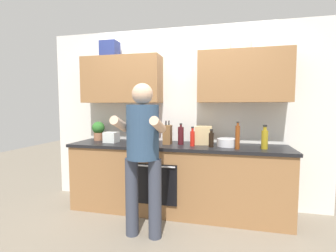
{
  "coord_description": "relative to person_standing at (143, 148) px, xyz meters",
  "views": [
    {
      "loc": [
        0.62,
        -3.09,
        1.4
      ],
      "look_at": [
        -0.09,
        -0.1,
        1.15
      ],
      "focal_mm": 26.01,
      "sensor_mm": 36.0,
      "label": 1
    }
  ],
  "objects": [
    {
      "name": "back_wall_unit",
      "position": [
        0.22,
        0.97,
        0.53
      ],
      "size": [
        4.0,
        0.38,
        2.5
      ],
      "color": "silver",
      "rests_on": "ground"
    },
    {
      "name": "knife_block",
      "position": [
        0.1,
        0.71,
        0.06
      ],
      "size": [
        0.1,
        0.14,
        0.31
      ],
      "color": "brown",
      "rests_on": "counter"
    },
    {
      "name": "ground_plane",
      "position": [
        0.22,
        0.7,
        -0.97
      ],
      "size": [
        12.0,
        12.0,
        0.0
      ],
      "primitive_type": "plane",
      "color": "#756B5B"
    },
    {
      "name": "grocery_bag_bread",
      "position": [
        0.56,
        0.8,
        0.05
      ],
      "size": [
        0.24,
        0.22,
        0.24
      ],
      "primitive_type": "cube",
      "rotation": [
        0.0,
        0.0,
        0.1
      ],
      "color": "tan",
      "rests_on": "counter"
    },
    {
      "name": "bottle_vinegar",
      "position": [
        0.98,
        0.53,
        0.08
      ],
      "size": [
        0.05,
        0.05,
        0.32
      ],
      "color": "brown",
      "rests_on": "counter"
    },
    {
      "name": "bottle_hotsauce",
      "position": [
        0.44,
        0.62,
        0.04
      ],
      "size": [
        0.06,
        0.06,
        0.24
      ],
      "color": "red",
      "rests_on": "counter"
    },
    {
      "name": "person_standing",
      "position": [
        0.0,
        0.0,
        0.0
      ],
      "size": [
        0.49,
        0.45,
        1.64
      ],
      "color": "#383D4C",
      "rests_on": "ground"
    },
    {
      "name": "bottle_oil",
      "position": [
        1.29,
        0.61,
        0.05
      ],
      "size": [
        0.08,
        0.08,
        0.28
      ],
      "color": "olive",
      "rests_on": "counter"
    },
    {
      "name": "cup_tea",
      "position": [
        -0.47,
        0.79,
        -0.03
      ],
      "size": [
        0.07,
        0.07,
        0.08
      ],
      "primitive_type": "cylinder",
      "color": "#33598C",
      "rests_on": "counter"
    },
    {
      "name": "counter",
      "position": [
        0.22,
        0.7,
        -0.52
      ],
      "size": [
        2.84,
        0.67,
        0.9
      ],
      "color": "olive",
      "rests_on": "ground"
    },
    {
      "name": "potted_herb",
      "position": [
        -0.97,
        0.83,
        0.08
      ],
      "size": [
        0.18,
        0.18,
        0.28
      ],
      "color": "#9E6647",
      "rests_on": "counter"
    },
    {
      "name": "grocery_bag_produce",
      "position": [
        -0.7,
        0.68,
        0.0
      ],
      "size": [
        0.19,
        0.18,
        0.14
      ],
      "primitive_type": "cube",
      "rotation": [
        0.0,
        0.0,
        -0.06
      ],
      "color": "silver",
      "rests_on": "counter"
    },
    {
      "name": "mixing_bowl",
      "position": [
        0.87,
        0.72,
        -0.02
      ],
      "size": [
        0.27,
        0.27,
        0.1
      ],
      "primitive_type": "cylinder",
      "color": "silver",
      "rests_on": "counter"
    },
    {
      "name": "bottle_wine",
      "position": [
        0.28,
        0.72,
        0.05
      ],
      "size": [
        0.08,
        0.08,
        0.28
      ],
      "color": "#471419",
      "rests_on": "counter"
    },
    {
      "name": "bottle_soy",
      "position": [
        0.68,
        0.6,
        0.03
      ],
      "size": [
        0.06,
        0.06,
        0.22
      ],
      "color": "black",
      "rests_on": "counter"
    },
    {
      "name": "grocery_bag_crisps",
      "position": [
        -0.25,
        0.8,
        0.03
      ],
      "size": [
        0.19,
        0.21,
        0.19
      ],
      "primitive_type": "cube",
      "rotation": [
        0.0,
        0.0,
        0.14
      ],
      "color": "red",
      "rests_on": "counter"
    }
  ]
}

